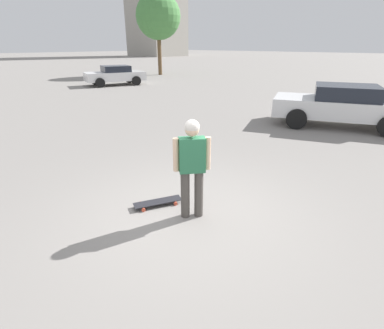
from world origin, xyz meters
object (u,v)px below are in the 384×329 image
Objects in this scene: person at (192,162)px; skateboard at (158,202)px; car_parked_near at (342,105)px; car_parked_far at (115,75)px.

person is 1.89× the size of skateboard.
car_parked_near is (7.93, 0.34, -0.22)m from person.
person is at bearing 69.65° from car_parked_near.
skateboard is (-0.17, 0.69, -0.91)m from person.
car_parked_near reaches higher than car_parked_far.
skateboard is 0.18× the size of car_parked_near.
person is 18.32m from car_parked_far.
car_parked_far is at bearing -26.69° from car_parked_near.
skateboard is at bearing 78.38° from car_parked_far.
skateboard is 8.14m from car_parked_near.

